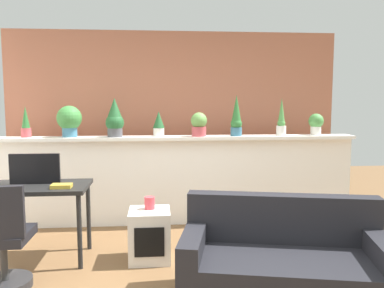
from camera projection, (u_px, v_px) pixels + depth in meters
The scene contains 18 objects.
divider_wall at pixel (176, 181), 5.08m from camera, with size 4.52×0.16×1.08m, color white.
plant_shelf at pixel (176, 138), 4.97m from camera, with size 4.52×0.29×0.04m, color white.
brick_wall_behind at pixel (174, 123), 5.59m from camera, with size 4.52×0.10×2.50m, color #AD664C.
potted_plant_0 at pixel (26, 123), 4.82m from camera, with size 0.12×0.12×0.38m.
potted_plant_1 at pixel (69, 120), 4.87m from camera, with size 0.30×0.30×0.38m.
potted_plant_2 at pixel (115, 119), 4.87m from camera, with size 0.22×0.22×0.48m.
potted_plant_3 at pixel (159, 123), 4.96m from camera, with size 0.14×0.14×0.31m.
potted_plant_4 at pixel (199, 124), 4.96m from camera, with size 0.20×0.20×0.30m.
potted_plant_5 at pixel (236, 118), 5.00m from camera, with size 0.14×0.14×0.51m.
potted_plant_6 at pixel (281, 120), 5.07m from camera, with size 0.12×0.12×0.47m.
potted_plant_7 at pixel (316, 123), 5.15m from camera, with size 0.19×0.19×0.28m.
desk at pixel (31, 194), 3.88m from camera, with size 1.10×0.60×0.75m.
tv_monitor at pixel (35, 169), 3.93m from camera, with size 0.48×0.04×0.30m, color black.
office_chair at pixel (1, 246), 3.27m from camera, with size 0.46×0.47×0.91m.
side_cube_shelf at pixel (150, 235), 3.92m from camera, with size 0.40×0.41×0.50m.
vase_on_shelf at pixel (150, 203), 3.94m from camera, with size 0.10×0.10×0.12m, color #CC3D47.
book_on_desk at pixel (62, 186), 3.75m from camera, with size 0.19×0.12×0.04m, color gold.
couch at pixel (284, 268), 3.09m from camera, with size 1.69×1.08×0.80m.
Camera 1 is at (-0.24, -2.99, 1.58)m, focal length 37.40 mm.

